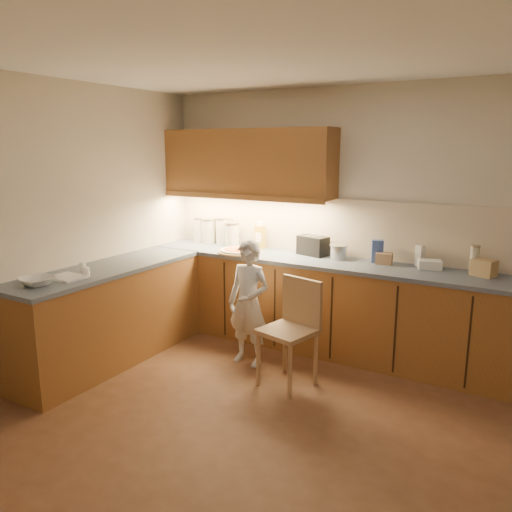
% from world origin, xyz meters
% --- Properties ---
extents(room, '(4.54, 4.50, 2.62)m').
position_xyz_m(room, '(0.00, 0.00, 1.68)').
color(room, '#53311C').
rests_on(room, ground).
extents(l_counter, '(3.77, 2.62, 0.92)m').
position_xyz_m(l_counter, '(-0.92, 1.25, 0.46)').
color(l_counter, brown).
rests_on(l_counter, ground).
extents(backsplash, '(3.75, 0.02, 0.58)m').
position_xyz_m(backsplash, '(-0.38, 1.99, 1.21)').
color(backsplash, beige).
rests_on(backsplash, l_counter).
extents(upper_cabinets, '(1.95, 0.36, 0.73)m').
position_xyz_m(upper_cabinets, '(-1.27, 1.82, 1.85)').
color(upper_cabinets, brown).
rests_on(upper_cabinets, ground).
extents(pizza_on_board, '(0.45, 0.45, 0.18)m').
position_xyz_m(pizza_on_board, '(-1.22, 1.57, 0.94)').
color(pizza_on_board, tan).
rests_on(pizza_on_board, l_counter).
extents(child, '(0.45, 0.31, 1.18)m').
position_xyz_m(child, '(-0.77, 1.01, 0.59)').
color(child, silver).
rests_on(child, ground).
extents(wooden_chair, '(0.49, 0.49, 0.91)m').
position_xyz_m(wooden_chair, '(-0.24, 0.86, 0.53)').
color(wooden_chair, tan).
rests_on(wooden_chair, ground).
extents(mixing_bowl, '(0.30, 0.30, 0.07)m').
position_xyz_m(mixing_bowl, '(-1.95, -0.33, 0.95)').
color(mixing_bowl, silver).
rests_on(mixing_bowl, l_counter).
extents(canister_a, '(0.15, 0.15, 0.29)m').
position_xyz_m(canister_a, '(-1.96, 1.87, 1.07)').
color(canister_a, silver).
rests_on(canister_a, l_counter).
extents(canister_b, '(0.16, 0.16, 0.29)m').
position_xyz_m(canister_b, '(-1.82, 1.87, 1.07)').
color(canister_b, silver).
rests_on(canister_b, l_counter).
extents(canister_c, '(0.16, 0.16, 0.31)m').
position_xyz_m(canister_c, '(-1.64, 1.89, 1.08)').
color(canister_c, silver).
rests_on(canister_c, l_counter).
extents(canister_d, '(0.17, 0.17, 0.27)m').
position_xyz_m(canister_d, '(-1.48, 1.84, 1.06)').
color(canister_d, silver).
rests_on(canister_d, l_counter).
extents(oil_jug, '(0.11, 0.09, 0.30)m').
position_xyz_m(oil_jug, '(-1.15, 1.89, 1.06)').
color(oil_jug, gold).
rests_on(oil_jug, l_counter).
extents(toaster, '(0.34, 0.25, 0.20)m').
position_xyz_m(toaster, '(-0.51, 1.86, 1.02)').
color(toaster, black).
rests_on(toaster, l_counter).
extents(steel_pot, '(0.19, 0.19, 0.14)m').
position_xyz_m(steel_pot, '(-0.21, 1.82, 0.99)').
color(steel_pot, '#B4B5BA').
rests_on(steel_pot, l_counter).
extents(blue_box, '(0.13, 0.11, 0.22)m').
position_xyz_m(blue_box, '(0.17, 1.86, 1.03)').
color(blue_box, '#314B95').
rests_on(blue_box, l_counter).
extents(card_box_a, '(0.16, 0.13, 0.11)m').
position_xyz_m(card_box_a, '(0.25, 1.82, 0.97)').
color(card_box_a, tan).
rests_on(card_box_a, l_counter).
extents(white_bottle, '(0.09, 0.09, 0.20)m').
position_xyz_m(white_bottle, '(0.56, 1.91, 1.02)').
color(white_bottle, silver).
rests_on(white_bottle, l_counter).
extents(flat_pack, '(0.24, 0.20, 0.08)m').
position_xyz_m(flat_pack, '(0.66, 1.84, 0.96)').
color(flat_pack, white).
rests_on(flat_pack, l_counter).
extents(tall_jar, '(0.08, 0.08, 0.25)m').
position_xyz_m(tall_jar, '(1.03, 1.88, 1.05)').
color(tall_jar, beige).
rests_on(tall_jar, l_counter).
extents(card_box_b, '(0.22, 0.20, 0.14)m').
position_xyz_m(card_box_b, '(1.12, 1.81, 0.99)').
color(card_box_b, tan).
rests_on(card_box_b, l_counter).
extents(dough_cloth, '(0.29, 0.23, 0.02)m').
position_xyz_m(dough_cloth, '(-1.92, -0.06, 0.93)').
color(dough_cloth, silver).
rests_on(dough_cloth, l_counter).
extents(spice_jar_a, '(0.07, 0.07, 0.07)m').
position_xyz_m(spice_jar_a, '(-2.02, 0.19, 0.96)').
color(spice_jar_a, white).
rests_on(spice_jar_a, l_counter).
extents(spice_jar_b, '(0.08, 0.08, 0.08)m').
position_xyz_m(spice_jar_b, '(-1.83, 0.06, 0.96)').
color(spice_jar_b, white).
rests_on(spice_jar_b, l_counter).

